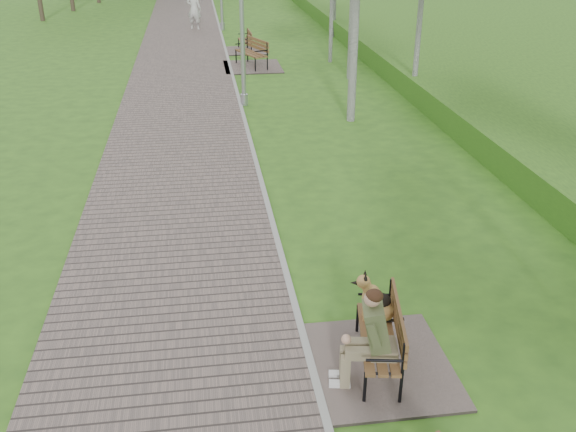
# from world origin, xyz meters

# --- Properties ---
(walkway) EXTENTS (3.50, 67.00, 0.04)m
(walkway) POSITION_xyz_m (-1.75, 21.50, 0.02)
(walkway) COLOR #60534E
(walkway) RESTS_ON ground
(kerb) EXTENTS (0.10, 67.00, 0.05)m
(kerb) POSITION_xyz_m (0.00, 21.50, 0.03)
(kerb) COLOR #999993
(kerb) RESTS_ON ground
(bench_main) EXTENTS (1.76, 1.96, 1.54)m
(bench_main) POSITION_xyz_m (0.77, 6.32, 0.43)
(bench_main) COLOR #60534E
(bench_main) RESTS_ON ground
(bench_third) EXTENTS (2.05, 2.28, 1.26)m
(bench_third) POSITION_xyz_m (0.78, 23.56, 0.24)
(bench_third) COLOR #60534E
(bench_third) RESTS_ON ground
(bench_far) EXTENTS (1.64, 1.82, 1.01)m
(bench_far) POSITION_xyz_m (0.78, 26.59, 0.18)
(bench_far) COLOR #60534E
(bench_far) RESTS_ON ground
(lamp_post_second) EXTENTS (0.22, 0.22, 5.66)m
(lamp_post_second) POSITION_xyz_m (0.12, 18.58, 2.64)
(lamp_post_second) COLOR #A3A6AB
(lamp_post_second) RESTS_ON ground
(pedestrian_near) EXTENTS (0.83, 0.71, 1.93)m
(pedestrian_near) POSITION_xyz_m (-1.18, 32.08, 0.97)
(pedestrian_near) COLOR beige
(pedestrian_near) RESTS_ON ground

